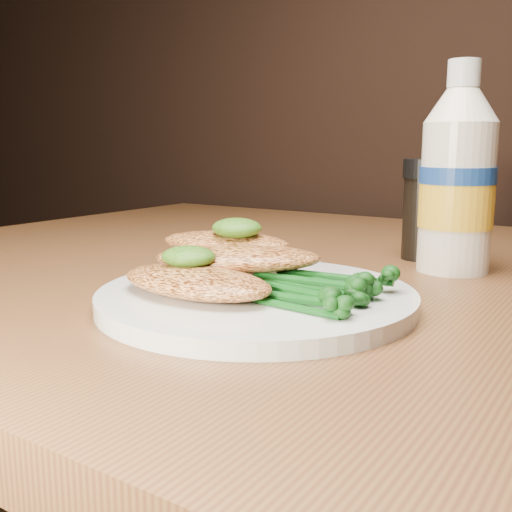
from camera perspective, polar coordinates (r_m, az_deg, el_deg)
The scene contains 9 objects.
plate at distance 0.46m, azimuth 0.05°, elevation -3.97°, with size 0.24×0.24×0.01m, color silver.
chicken_front at distance 0.44m, azimuth -5.75°, elevation -2.44°, with size 0.13×0.07×0.02m, color #EB914A.
chicken_mid at distance 0.48m, azimuth -1.72°, elevation -0.17°, with size 0.13×0.07×0.02m, color #EB914A.
chicken_back at distance 0.52m, azimuth -2.93°, elevation 1.31°, with size 0.12×0.06×0.02m, color #EB914A.
pesto_front at distance 0.46m, azimuth -6.45°, elevation -0.05°, with size 0.04×0.04×0.02m, color #163708.
pesto_back at distance 0.50m, azimuth -1.85°, elevation 2.68°, with size 0.04×0.04×0.02m, color #163708.
broccolini_bundle at distance 0.44m, azimuth 4.76°, elevation -2.68°, with size 0.12×0.09×0.02m, color #104914, non-canonical shape.
mayo_bottle at distance 0.60m, azimuth 18.67°, elevation 7.89°, with size 0.07×0.07×0.20m, color #F2E5CD, non-canonical shape.
pepper_grinder at distance 0.66m, azimuth 15.54°, elevation 4.26°, with size 0.04×0.04×0.11m, color black, non-canonical shape.
Camera 1 is at (0.20, 0.51, 0.87)m, focal length 42.05 mm.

